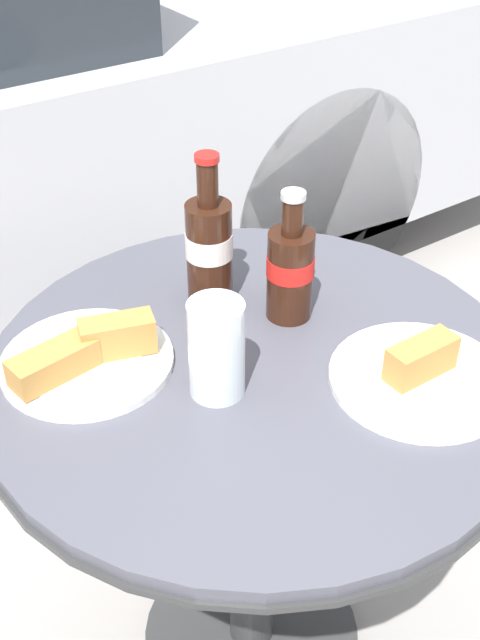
% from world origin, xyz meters
% --- Properties ---
extents(ground_plane, '(30.00, 30.00, 0.00)m').
position_xyz_m(ground_plane, '(0.00, 0.00, 0.00)').
color(ground_plane, gray).
extents(bistro_table, '(0.80, 0.80, 0.69)m').
position_xyz_m(bistro_table, '(0.00, 0.00, 0.54)').
color(bistro_table, '#333333').
rests_on(bistro_table, ground_plane).
extents(cola_bottle_left, '(0.07, 0.07, 0.26)m').
position_xyz_m(cola_bottle_left, '(0.03, 0.16, 0.79)').
color(cola_bottle_left, '#33190F').
rests_on(cola_bottle_left, bistro_table).
extents(cola_bottle_right, '(0.07, 0.07, 0.21)m').
position_xyz_m(cola_bottle_right, '(0.11, 0.07, 0.78)').
color(cola_bottle_right, '#33190F').
rests_on(cola_bottle_right, bistro_table).
extents(drinking_glass, '(0.08, 0.08, 0.14)m').
position_xyz_m(drinking_glass, '(-0.08, -0.02, 0.76)').
color(drinking_glass, '#C68923').
rests_on(drinking_glass, bistro_table).
extents(lunch_plate_near, '(0.26, 0.26, 0.07)m').
position_xyz_m(lunch_plate_near, '(0.16, -0.17, 0.71)').
color(lunch_plate_near, white).
rests_on(lunch_plate_near, bistro_table).
extents(lunch_plate_far, '(0.25, 0.25, 0.07)m').
position_xyz_m(lunch_plate_far, '(-0.21, 0.13, 0.71)').
color(lunch_plate_far, white).
rests_on(lunch_plate_far, bistro_table).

